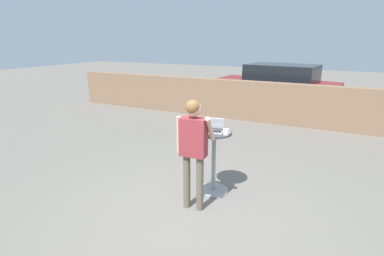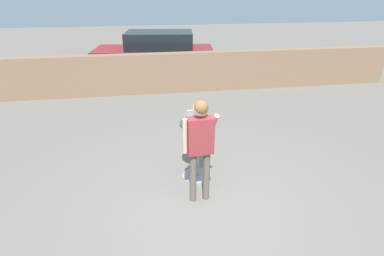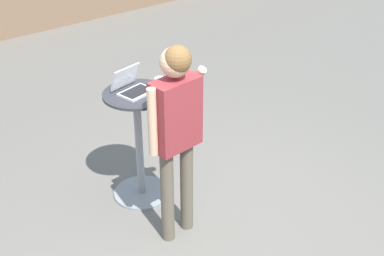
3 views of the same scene
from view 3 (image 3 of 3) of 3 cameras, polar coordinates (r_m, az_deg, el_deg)
The scene contains 5 objects.
ground_plane at distance 4.69m, azimuth 0.68°, elevation -11.90°, with size 50.00×50.00×0.00m, color slate.
cafe_table at distance 4.90m, azimuth -5.68°, elevation -1.55°, with size 0.59×0.59×1.08m.
laptop at distance 4.66m, azimuth -6.40°, elevation 4.42°, with size 0.34×0.32×0.21m.
coffee_mug at distance 4.71m, azimuth -3.44°, elevation 4.83°, with size 0.13×0.09×0.09m.
standing_person at distance 4.13m, azimuth -1.73°, elevation 0.75°, with size 0.54×0.40×1.74m.
Camera 3 is at (-2.24, -2.67, 3.14)m, focal length 50.00 mm.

